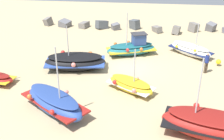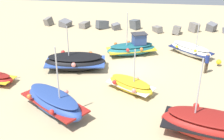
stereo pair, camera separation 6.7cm
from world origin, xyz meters
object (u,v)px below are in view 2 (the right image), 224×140
object	(u,v)px
fishing_boat_2	(132,48)
mooring_buoy_0	(219,62)
fishing_boat_1	(75,62)
fishing_boat_3	(212,126)
person_walking	(207,62)
fishing_boat_0	(54,102)
fishing_boat_5	(130,85)
fishing_boat_4	(191,50)

from	to	relation	value
fishing_boat_2	mooring_buoy_0	size ratio (longest dim) A/B	8.28
fishing_boat_1	mooring_buoy_0	distance (m)	11.89
fishing_boat_3	person_walking	size ratio (longest dim) A/B	3.30
fishing_boat_0	person_walking	xyz separation A→B (m)	(10.16, 6.77, 0.32)
fishing_boat_0	fishing_boat_5	size ratio (longest dim) A/B	1.33
fishing_boat_3	fishing_boat_5	bearing A→B (deg)	148.98
fishing_boat_0	fishing_boat_4	xyz separation A→B (m)	(9.41, 10.44, -0.14)
fishing_boat_0	fishing_boat_5	world-z (taller)	fishing_boat_0
fishing_boat_2	fishing_boat_0	bearing A→B (deg)	-133.81
fishing_boat_2	fishing_boat_1	bearing A→B (deg)	-160.58
fishing_boat_1	fishing_boat_4	xyz separation A→B (m)	(9.64, 4.24, -0.12)
fishing_boat_4	fishing_boat_5	xyz separation A→B (m)	(-4.97, -7.27, -0.07)
fishing_boat_3	fishing_boat_5	xyz separation A→B (m)	(-4.61, 4.41, -0.25)
fishing_boat_0	mooring_buoy_0	bearing A→B (deg)	-108.01
fishing_boat_1	mooring_buoy_0	size ratio (longest dim) A/B	8.88
fishing_boat_1	fishing_boat_2	bearing A→B (deg)	32.81
fishing_boat_1	fishing_boat_2	distance (m)	5.75
fishing_boat_0	fishing_boat_1	distance (m)	6.20
fishing_boat_0	fishing_boat_3	distance (m)	9.14
fishing_boat_2	mooring_buoy_0	distance (m)	7.51
fishing_boat_1	fishing_boat_0	bearing A→B (deg)	-95.70
fishing_boat_0	fishing_boat_1	size ratio (longest dim) A/B	0.96
fishing_boat_1	mooring_buoy_0	xyz separation A→B (m)	(11.69, 2.12, -0.29)
fishing_boat_4	mooring_buoy_0	bearing A→B (deg)	176.52
fishing_boat_5	fishing_boat_1	bearing A→B (deg)	-0.55
fishing_boat_4	person_walking	size ratio (longest dim) A/B	2.34
fishing_boat_1	fishing_boat_2	size ratio (longest dim) A/B	1.07
fishing_boat_1	fishing_boat_3	world-z (taller)	fishing_boat_3
fishing_boat_3	person_walking	bearing A→B (deg)	94.91
fishing_boat_2	fishing_boat_4	xyz separation A→B (m)	(5.27, 0.50, -0.11)
person_walking	fishing_boat_1	bearing A→B (deg)	-108.19
fishing_boat_0	fishing_boat_4	world-z (taller)	fishing_boat_0
fishing_boat_2	fishing_boat_4	distance (m)	5.30
fishing_boat_3	fishing_boat_5	size ratio (longest dim) A/B	1.53
fishing_boat_5	mooring_buoy_0	size ratio (longest dim) A/B	6.38
fishing_boat_4	mooring_buoy_0	distance (m)	2.96
fishing_boat_3	mooring_buoy_0	size ratio (longest dim) A/B	9.74
person_walking	mooring_buoy_0	size ratio (longest dim) A/B	2.95
fishing_boat_5	mooring_buoy_0	distance (m)	8.70
fishing_boat_4	mooring_buoy_0	xyz separation A→B (m)	(2.05, -2.12, -0.17)
person_walking	mooring_buoy_0	distance (m)	2.12
fishing_boat_3	person_walking	xyz separation A→B (m)	(1.10, 8.02, 0.27)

